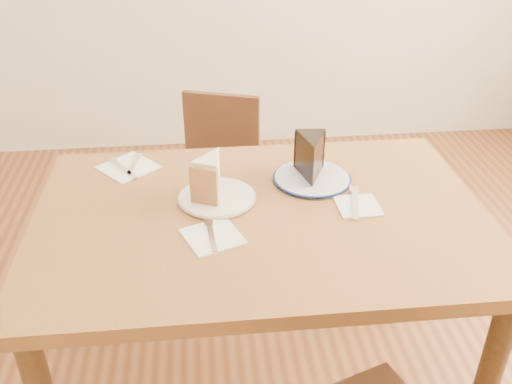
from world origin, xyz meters
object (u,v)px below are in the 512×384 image
(table, at_px, (260,243))
(carrot_cake, at_px, (213,177))
(plate_cream, at_px, (217,198))
(plate_navy, at_px, (312,178))
(chair_far, at_px, (216,181))
(chocolate_cake, at_px, (311,160))

(table, height_order, carrot_cake, carrot_cake)
(plate_cream, bearing_deg, plate_navy, 15.59)
(plate_navy, bearing_deg, table, -137.04)
(plate_cream, bearing_deg, table, -35.22)
(plate_cream, bearing_deg, chair_far, 88.84)
(table, xyz_separation_m, plate_navy, (0.17, 0.16, 0.10))
(chair_far, distance_m, carrot_cake, 0.78)
(table, bearing_deg, plate_cream, 144.78)
(chair_far, distance_m, chocolate_cake, 0.77)
(chair_far, relative_size, plate_cream, 3.65)
(carrot_cake, bearing_deg, plate_cream, -32.69)
(plate_navy, height_order, carrot_cake, carrot_cake)
(plate_cream, relative_size, plate_navy, 0.95)
(plate_navy, bearing_deg, plate_cream, -164.41)
(carrot_cake, bearing_deg, plate_navy, 37.50)
(table, height_order, plate_cream, plate_cream)
(chocolate_cake, bearing_deg, chair_far, -61.22)
(chair_far, relative_size, carrot_cake, 7.07)
(plate_navy, distance_m, chocolate_cake, 0.06)
(table, bearing_deg, chair_far, 97.33)
(chocolate_cake, bearing_deg, table, 49.17)
(table, distance_m, plate_cream, 0.17)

